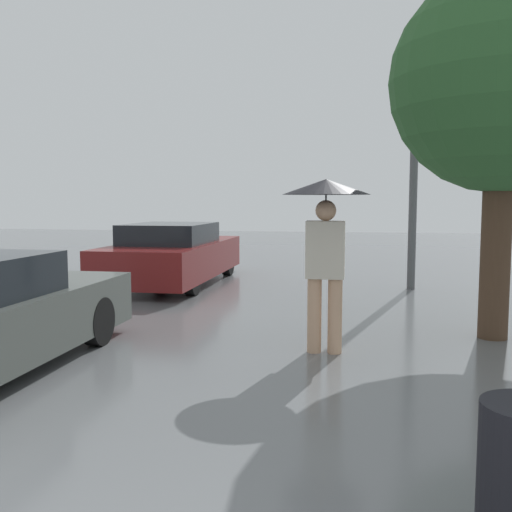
# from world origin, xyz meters

# --- Properties ---
(pedestrian) EXTENTS (0.97, 0.97, 1.94)m
(pedestrian) POSITION_xyz_m (0.09, 4.89, 1.46)
(pedestrian) COLOR tan
(pedestrian) RESTS_ON ground_plane
(parked_car_farthest) EXTENTS (1.80, 4.59, 1.25)m
(parked_car_farthest) POSITION_xyz_m (-3.30, 9.77, 0.60)
(parked_car_farthest) COLOR maroon
(parked_car_farthest) RESTS_ON ground_plane
(tree) EXTENTS (2.67, 2.67, 4.47)m
(tree) POSITION_xyz_m (2.12, 5.95, 3.10)
(tree) COLOR #473323
(tree) RESTS_ON ground_plane
(street_lamp) EXTENTS (0.29, 0.29, 4.98)m
(street_lamp) POSITION_xyz_m (1.47, 9.89, 2.81)
(street_lamp) COLOR #515456
(street_lamp) RESTS_ON ground_plane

